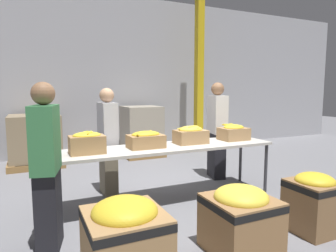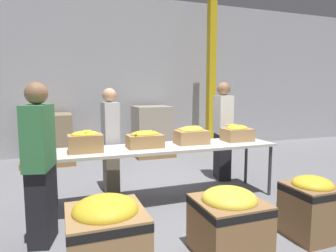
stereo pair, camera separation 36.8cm
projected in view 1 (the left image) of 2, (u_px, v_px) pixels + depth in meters
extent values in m
plane|color=slate|center=(169.00, 200.00, 4.42)|extent=(30.00, 30.00, 0.00)
cube|color=#A8A8AD|center=(106.00, 75.00, 7.59)|extent=(16.00, 0.08, 4.00)
cube|color=beige|center=(169.00, 147.00, 4.32)|extent=(3.22, 0.75, 0.04)
cylinder|color=#38383D|center=(58.00, 198.00, 3.44)|extent=(0.05, 0.05, 0.77)
cylinder|color=#38383D|center=(266.00, 168.00, 4.73)|extent=(0.05, 0.05, 0.77)
cylinder|color=#38383D|center=(54.00, 182.00, 4.01)|extent=(0.05, 0.05, 0.77)
cylinder|color=#38383D|center=(240.00, 160.00, 5.30)|extent=(0.05, 0.05, 0.77)
cube|color=#A37A4C|center=(87.00, 145.00, 3.79)|extent=(0.43, 0.28, 0.23)
ellipsoid|color=yellow|center=(87.00, 135.00, 3.78)|extent=(0.35, 0.26, 0.09)
ellipsoid|color=yellow|center=(90.00, 133.00, 3.77)|extent=(0.14, 0.21, 0.04)
ellipsoid|color=yellow|center=(86.00, 132.00, 3.81)|extent=(0.15, 0.16, 0.04)
ellipsoid|color=yellow|center=(89.00, 132.00, 3.79)|extent=(0.10, 0.15, 0.03)
cube|color=#A37A4C|center=(146.00, 141.00, 4.18)|extent=(0.49, 0.32, 0.18)
ellipsoid|color=gold|center=(146.00, 134.00, 4.17)|extent=(0.41, 0.25, 0.10)
ellipsoid|color=gold|center=(151.00, 131.00, 4.26)|extent=(0.09, 0.20, 0.04)
ellipsoid|color=gold|center=(138.00, 134.00, 4.06)|extent=(0.10, 0.21, 0.04)
cube|color=tan|center=(191.00, 137.00, 4.52)|extent=(0.47, 0.32, 0.20)
ellipsoid|color=yellow|center=(191.00, 130.00, 4.51)|extent=(0.37, 0.28, 0.12)
ellipsoid|color=yellow|center=(196.00, 127.00, 4.60)|extent=(0.18, 0.17, 0.04)
ellipsoid|color=yellow|center=(193.00, 127.00, 4.47)|extent=(0.21, 0.12, 0.05)
ellipsoid|color=yellow|center=(184.00, 128.00, 4.46)|extent=(0.22, 0.05, 0.04)
ellipsoid|color=yellow|center=(198.00, 128.00, 4.50)|extent=(0.15, 0.18, 0.04)
cube|color=tan|center=(234.00, 134.00, 4.84)|extent=(0.44, 0.33, 0.20)
ellipsoid|color=yellow|center=(234.00, 127.00, 4.83)|extent=(0.35, 0.28, 0.10)
ellipsoid|color=yellow|center=(227.00, 125.00, 4.86)|extent=(0.13, 0.19, 0.05)
ellipsoid|color=yellow|center=(231.00, 125.00, 4.90)|extent=(0.06, 0.14, 0.05)
cube|color=#6B604C|center=(109.00, 169.00, 4.68)|extent=(0.21, 0.38, 0.78)
cube|color=#B2B2B7|center=(107.00, 124.00, 4.60)|extent=(0.23, 0.45, 0.65)
sphere|color=tan|center=(107.00, 95.00, 4.54)|extent=(0.22, 0.22, 0.22)
cube|color=black|center=(49.00, 210.00, 3.05)|extent=(0.29, 0.42, 0.80)
cube|color=#387A47|center=(45.00, 139.00, 2.96)|extent=(0.33, 0.49, 0.66)
sphere|color=#896042|center=(43.00, 93.00, 2.91)|extent=(0.23, 0.23, 0.23)
cube|color=black|center=(216.00, 155.00, 5.55)|extent=(0.30, 0.44, 0.83)
cube|color=silver|center=(217.00, 114.00, 5.46)|extent=(0.33, 0.51, 0.69)
sphere|color=#896042|center=(218.00, 89.00, 5.40)|extent=(0.24, 0.24, 0.24)
cube|color=#A37A4C|center=(126.00, 248.00, 2.49)|extent=(0.64, 0.64, 0.61)
cube|color=black|center=(125.00, 219.00, 2.46)|extent=(0.65, 0.65, 0.07)
ellipsoid|color=gold|center=(125.00, 212.00, 2.45)|extent=(0.55, 0.55, 0.23)
cube|color=olive|center=(240.00, 225.00, 2.99)|extent=(0.63, 0.63, 0.55)
cube|color=black|center=(241.00, 203.00, 2.96)|extent=(0.64, 0.64, 0.07)
ellipsoid|color=yellow|center=(241.00, 197.00, 2.95)|extent=(0.54, 0.54, 0.22)
cube|color=olive|center=(313.00, 206.00, 3.42)|extent=(0.51, 0.51, 0.59)
cube|color=black|center=(315.00, 186.00, 3.39)|extent=(0.51, 0.51, 0.07)
ellipsoid|color=gold|center=(315.00, 181.00, 3.38)|extent=(0.43, 0.43, 0.18)
cube|color=gold|center=(199.00, 76.00, 7.87)|extent=(0.19, 0.19, 4.00)
cube|color=olive|center=(40.00, 163.00, 6.43)|extent=(0.91, 0.91, 0.13)
cube|color=silver|center=(38.00, 139.00, 6.37)|extent=(0.83, 0.83, 0.90)
cube|color=olive|center=(37.00, 162.00, 6.49)|extent=(1.11, 1.11, 0.13)
cube|color=#897556|center=(35.00, 137.00, 6.42)|extent=(1.02, 1.02, 0.96)
cube|color=olive|center=(142.00, 153.00, 7.44)|extent=(0.94, 0.94, 0.13)
cube|color=#A39984|center=(142.00, 129.00, 7.37)|extent=(0.87, 0.87, 1.09)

